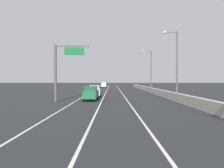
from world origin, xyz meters
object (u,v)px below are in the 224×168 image
lamp_post_right_second (174,60)px  car_white_0 (103,85)px  lamp_post_right_third (149,68)px  car_silver_1 (94,91)px  overhead_sign_gantry (60,66)px  car_green_2 (90,93)px

lamp_post_right_second → car_white_0: size_ratio=2.43×
lamp_post_right_third → car_white_0: bearing=111.1°
car_white_0 → car_silver_1: size_ratio=0.89×
car_white_0 → lamp_post_right_third: bearing=-68.9°
lamp_post_right_second → car_white_0: (-12.26, 56.67, -4.78)m
lamp_post_right_second → lamp_post_right_third: 24.98m
overhead_sign_gantry → car_green_2: (3.76, 1.91, -3.73)m
car_silver_1 → car_green_2: same height
car_white_0 → car_silver_1: 51.83m
lamp_post_right_third → car_green_2: 30.06m
lamp_post_right_second → car_green_2: 13.19m
overhead_sign_gantry → lamp_post_right_second: lamp_post_right_second is taller
lamp_post_right_third → car_silver_1: 23.93m
lamp_post_right_second → car_silver_1: lamp_post_right_second is taller
lamp_post_right_third → car_silver_1: lamp_post_right_third is taller
overhead_sign_gantry → car_green_2: overhead_sign_gantry is taller
lamp_post_right_second → car_silver_1: bearing=158.1°
car_silver_1 → lamp_post_right_second: bearing=-21.9°
lamp_post_right_second → lamp_post_right_third: same height
lamp_post_right_third → car_green_2: lamp_post_right_third is taller
car_white_0 → overhead_sign_gantry: bearing=-93.4°
lamp_post_right_second → lamp_post_right_third: (-0.04, 24.98, 0.00)m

